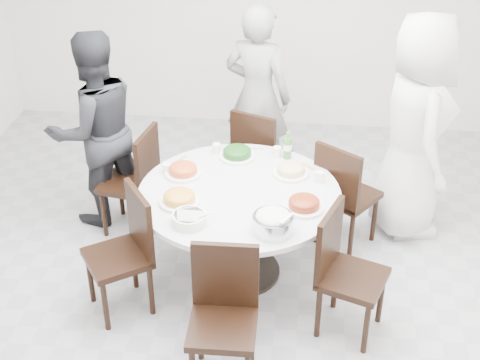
# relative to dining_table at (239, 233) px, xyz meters

# --- Properties ---
(floor) EXTENTS (6.00, 6.00, 0.01)m
(floor) POSITION_rel_dining_table_xyz_m (0.15, -0.28, -0.38)
(floor) COLOR #A6A6AB
(floor) RESTS_ON ground
(wall_back) EXTENTS (6.00, 0.01, 2.80)m
(wall_back) POSITION_rel_dining_table_xyz_m (0.15, 2.72, 1.02)
(wall_back) COLOR white
(wall_back) RESTS_ON ground
(dining_table) EXTENTS (1.50, 1.50, 0.75)m
(dining_table) POSITION_rel_dining_table_xyz_m (0.00, 0.00, 0.00)
(dining_table) COLOR silver
(dining_table) RESTS_ON floor
(chair_ne) EXTENTS (0.59, 0.59, 0.95)m
(chair_ne) POSITION_rel_dining_table_xyz_m (0.83, 0.51, 0.10)
(chair_ne) COLOR black
(chair_ne) RESTS_ON floor
(chair_n) EXTENTS (0.55, 0.55, 0.95)m
(chair_n) POSITION_rel_dining_table_xyz_m (0.09, 1.07, 0.10)
(chair_n) COLOR black
(chair_n) RESTS_ON floor
(chair_nw) EXTENTS (0.49, 0.49, 0.95)m
(chair_nw) POSITION_rel_dining_table_xyz_m (-0.99, 0.51, 0.10)
(chair_nw) COLOR black
(chair_nw) RESTS_ON floor
(chair_sw) EXTENTS (0.58, 0.58, 0.95)m
(chair_sw) POSITION_rel_dining_table_xyz_m (-0.81, -0.50, 0.10)
(chair_sw) COLOR black
(chair_sw) RESTS_ON floor
(chair_s) EXTENTS (0.43, 0.43, 0.95)m
(chair_s) POSITION_rel_dining_table_xyz_m (0.02, -1.11, 0.10)
(chair_s) COLOR black
(chair_s) RESTS_ON floor
(chair_se) EXTENTS (0.54, 0.54, 0.95)m
(chair_se) POSITION_rel_dining_table_xyz_m (0.83, -0.55, 0.10)
(chair_se) COLOR black
(chair_se) RESTS_ON floor
(diner_right) EXTENTS (0.76, 1.02, 1.89)m
(diner_right) POSITION_rel_dining_table_xyz_m (1.34, 0.80, 0.57)
(diner_right) COLOR silver
(diner_right) RESTS_ON floor
(diner_middle) EXTENTS (0.73, 0.59, 1.73)m
(diner_middle) POSITION_rel_dining_table_xyz_m (0.01, 1.45, 0.49)
(diner_middle) COLOR black
(diner_middle) RESTS_ON floor
(diner_left) EXTENTS (1.05, 1.02, 1.70)m
(diner_left) POSITION_rel_dining_table_xyz_m (-1.28, 0.68, 0.48)
(diner_left) COLOR black
(diner_left) RESTS_ON floor
(dish_greens) EXTENTS (0.29, 0.29, 0.07)m
(dish_greens) POSITION_rel_dining_table_xyz_m (-0.07, 0.51, 0.41)
(dish_greens) COLOR white
(dish_greens) RESTS_ON dining_table
(dish_pale) EXTENTS (0.27, 0.27, 0.07)m
(dish_pale) POSITION_rel_dining_table_xyz_m (0.37, 0.28, 0.41)
(dish_pale) COLOR white
(dish_pale) RESTS_ON dining_table
(dish_orange) EXTENTS (0.28, 0.28, 0.07)m
(dish_orange) POSITION_rel_dining_table_xyz_m (-0.45, 0.19, 0.41)
(dish_orange) COLOR white
(dish_orange) RESTS_ON dining_table
(dish_redbrown) EXTENTS (0.28, 0.28, 0.07)m
(dish_redbrown) POSITION_rel_dining_table_xyz_m (0.48, -0.18, 0.41)
(dish_redbrown) COLOR white
(dish_redbrown) RESTS_ON dining_table
(dish_tofu) EXTENTS (0.29, 0.29, 0.08)m
(dish_tofu) POSITION_rel_dining_table_xyz_m (-0.41, -0.20, 0.41)
(dish_tofu) COLOR white
(dish_tofu) RESTS_ON dining_table
(rice_bowl) EXTENTS (0.28, 0.28, 0.12)m
(rice_bowl) POSITION_rel_dining_table_xyz_m (0.28, -0.47, 0.43)
(rice_bowl) COLOR silver
(rice_bowl) RESTS_ON dining_table
(soup_bowl) EXTENTS (0.24, 0.24, 0.07)m
(soup_bowl) POSITION_rel_dining_table_xyz_m (-0.30, -0.44, 0.41)
(soup_bowl) COLOR white
(soup_bowl) RESTS_ON dining_table
(beverage_bottle) EXTENTS (0.07, 0.07, 0.23)m
(beverage_bottle) POSITION_rel_dining_table_xyz_m (0.33, 0.55, 0.49)
(beverage_bottle) COLOR #3B7830
(beverage_bottle) RESTS_ON dining_table
(tea_cups) EXTENTS (0.07, 0.07, 0.08)m
(tea_cups) POSITION_rel_dining_table_xyz_m (0.04, 0.61, 0.42)
(tea_cups) COLOR white
(tea_cups) RESTS_ON dining_table
(chopsticks) EXTENTS (0.24, 0.04, 0.01)m
(chopsticks) POSITION_rel_dining_table_xyz_m (0.02, 0.66, 0.38)
(chopsticks) COLOR tan
(chopsticks) RESTS_ON dining_table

